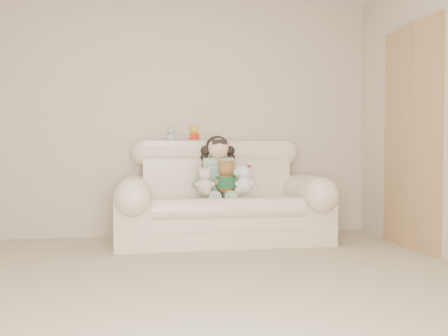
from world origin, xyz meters
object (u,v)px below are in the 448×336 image
brown_teddy (226,174)px  white_cat (244,176)px  seated_child (218,167)px  cream_teddy (205,178)px  sofa (222,191)px

brown_teddy → white_cat: 0.18m
brown_teddy → white_cat: size_ratio=1.16×
seated_child → cream_teddy: seated_child is taller
seated_child → cream_teddy: 0.28m
brown_teddy → white_cat: bearing=14.5°
seated_child → white_cat: seated_child is taller
white_cat → brown_teddy: bearing=170.8°
sofa → seated_child: 0.25m
seated_child → sofa: bearing=-66.1°
sofa → brown_teddy: 0.21m
white_cat → sofa: bearing=141.5°
brown_teddy → cream_teddy: (-0.21, -0.01, -0.04)m
cream_teddy → white_cat: bearing=19.3°
brown_teddy → cream_teddy: brown_teddy is taller
sofa → white_cat: size_ratio=6.25×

